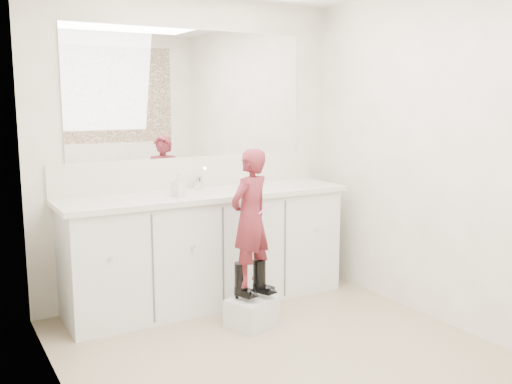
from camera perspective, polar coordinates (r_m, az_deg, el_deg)
floor at (r=3.68m, az=3.73°, el=-16.57°), size 3.00×3.00×0.00m
wall_back at (r=4.65m, az=-6.46°, el=4.26°), size 2.60×0.00×2.60m
wall_left at (r=2.83m, az=-18.47°, el=0.60°), size 0.00×3.00×3.00m
wall_right at (r=4.20m, az=18.86°, el=3.28°), size 0.00×3.00×3.00m
vanity_cabinet at (r=4.54m, az=-4.88°, el=-5.80°), size 2.20×0.55×0.85m
countertop at (r=4.43m, az=-4.88°, el=-0.27°), size 2.28×0.58×0.04m
backsplash at (r=4.65m, az=-6.35°, el=1.98°), size 2.28×0.03×0.25m
mirror at (r=4.62m, az=-6.50°, el=9.70°), size 2.00×0.02×1.00m
faucet at (r=4.56m, az=-5.77°, el=0.90°), size 0.08×0.08×0.10m
cup at (r=4.55m, az=-1.25°, el=0.88°), size 0.11×0.11×0.09m
soap_bottle at (r=4.25m, az=-7.81°, el=0.73°), size 0.10×0.10×0.17m
step_stool at (r=4.15m, az=-0.43°, el=-11.91°), size 0.39×0.36×0.20m
boot_left at (r=4.05m, az=-1.51°, el=-8.91°), size 0.16×0.20×0.27m
boot_right at (r=4.12m, az=0.34°, el=-8.59°), size 0.16×0.20×0.27m
toddler at (r=3.97m, az=-0.59°, el=-2.58°), size 0.41×0.34×0.96m
toothbrush at (r=3.93m, az=0.87°, el=-1.71°), size 0.13×0.06×0.06m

